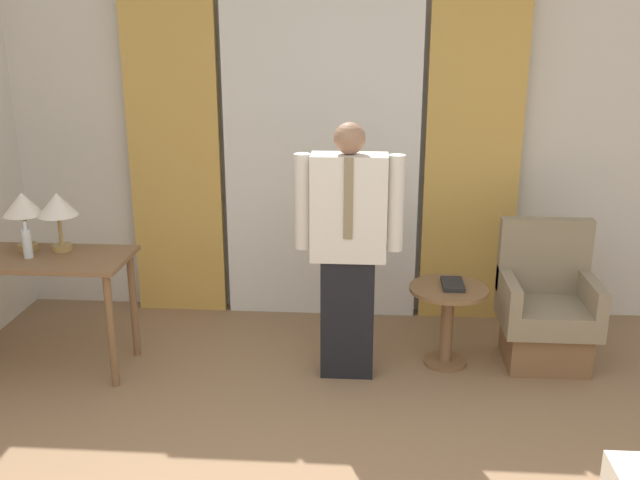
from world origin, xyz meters
The scene contains 12 objects.
wall_back centered at (0.00, 3.19, 1.35)m, with size 10.00×0.06×2.70m.
curtain_sheer_center centered at (0.00, 3.06, 1.29)m, with size 1.47×0.06×2.58m.
curtain_drape_left centered at (-1.13, 3.06, 1.29)m, with size 0.70×0.06×2.58m.
curtain_drape_right centered at (1.13, 3.06, 1.29)m, with size 0.70×0.06×2.58m.
desk centered at (-1.77, 1.98, 0.67)m, with size 1.19×0.56×0.79m.
table_lamp_left centered at (-1.89, 2.12, 1.09)m, with size 0.26×0.26×0.39m.
table_lamp_right centered at (-1.66, 2.12, 1.09)m, with size 0.26×0.26×0.39m.
bottle_near_edge centered at (-1.81, 1.95, 0.89)m, with size 0.06×0.06×0.24m.
person centered at (0.24, 2.04, 0.90)m, with size 0.68×0.22×1.67m.
armchair centered at (1.58, 2.33, 0.35)m, with size 0.62×0.56×0.96m.
side_table centered at (0.91, 2.23, 0.38)m, with size 0.53×0.53×0.56m.
book centered at (0.93, 2.25, 0.57)m, with size 0.14×0.24×0.03m.
Camera 1 is at (0.37, -2.24, 2.26)m, focal length 40.00 mm.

